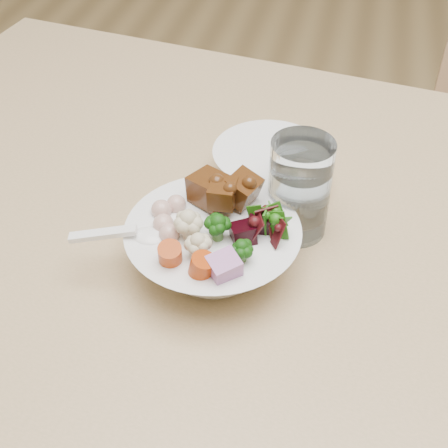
{
  "coord_description": "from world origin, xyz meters",
  "views": [
    {
      "loc": [
        -0.12,
        -0.57,
        1.29
      ],
      "look_at": [
        -0.24,
        -0.06,
        0.82
      ],
      "focal_mm": 50.0,
      "sensor_mm": 36.0,
      "label": 1
    }
  ],
  "objects_px": {
    "dining_table": "(365,311)",
    "food_bowl": "(215,244)",
    "water_glass": "(299,192)",
    "side_bowl": "(269,167)"
  },
  "relations": [
    {
      "from": "dining_table",
      "to": "food_bowl",
      "type": "relative_size",
      "value": 8.52
    },
    {
      "from": "food_bowl",
      "to": "water_glass",
      "type": "xyz_separation_m",
      "value": [
        0.09,
        0.09,
        0.03
      ]
    },
    {
      "from": "dining_table",
      "to": "side_bowl",
      "type": "xyz_separation_m",
      "value": [
        -0.15,
        0.14,
        0.1
      ]
    },
    {
      "from": "food_bowl",
      "to": "side_bowl",
      "type": "xyz_separation_m",
      "value": [
        0.04,
        0.18,
        -0.01
      ]
    },
    {
      "from": "side_bowl",
      "to": "dining_table",
      "type": "bearing_deg",
      "value": -42.38
    },
    {
      "from": "food_bowl",
      "to": "water_glass",
      "type": "height_order",
      "value": "water_glass"
    },
    {
      "from": "food_bowl",
      "to": "side_bowl",
      "type": "relative_size",
      "value": 1.31
    },
    {
      "from": "dining_table",
      "to": "water_glass",
      "type": "distance_m",
      "value": 0.18
    },
    {
      "from": "dining_table",
      "to": "food_bowl",
      "type": "xyz_separation_m",
      "value": [
        -0.19,
        -0.04,
        0.11
      ]
    },
    {
      "from": "dining_table",
      "to": "water_glass",
      "type": "bearing_deg",
      "value": 162.19
    }
  ]
}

